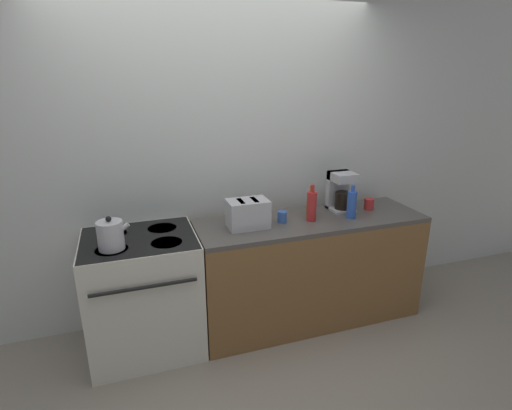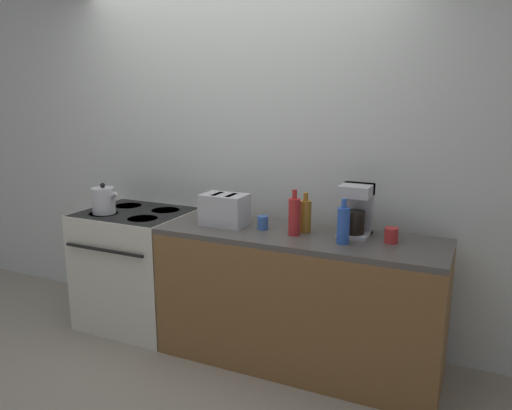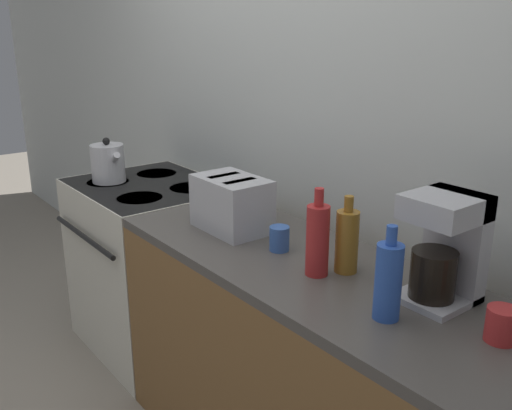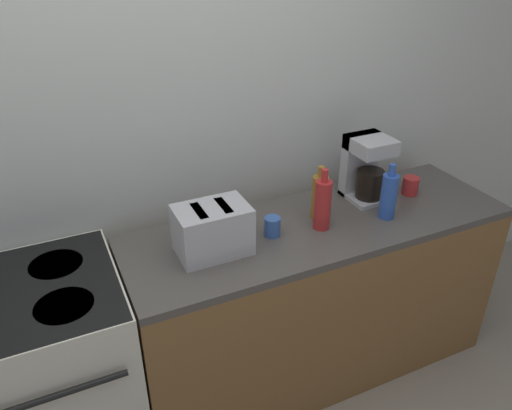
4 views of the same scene
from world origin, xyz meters
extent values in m
plane|color=gray|center=(0.00, 0.00, 0.00)|extent=(12.00, 12.00, 0.00)
cube|color=silver|center=(0.00, 0.71, 1.30)|extent=(8.00, 0.05, 2.60)
cube|color=silver|center=(-0.66, 0.33, 0.44)|extent=(0.78, 0.66, 0.88)
cube|color=black|center=(-0.66, 0.33, 0.87)|extent=(0.77, 0.65, 0.02)
cylinder|color=black|center=(-0.84, 0.19, 0.88)|extent=(0.21, 0.21, 0.01)
cylinder|color=black|center=(-0.49, 0.19, 0.88)|extent=(0.21, 0.21, 0.01)
cylinder|color=black|center=(-0.84, 0.47, 0.88)|extent=(0.21, 0.21, 0.01)
cylinder|color=black|center=(-0.49, 0.47, 0.88)|extent=(0.21, 0.21, 0.01)
cylinder|color=black|center=(-0.66, -0.03, 0.69)|extent=(0.66, 0.02, 0.02)
cube|color=brown|center=(0.65, 0.29, 0.42)|extent=(1.81, 0.58, 0.85)
cube|color=#514C47|center=(0.65, 0.29, 0.87)|extent=(1.81, 0.58, 0.04)
cylinder|color=silver|center=(-0.84, 0.20, 0.98)|extent=(0.17, 0.17, 0.19)
sphere|color=black|center=(-0.84, 0.20, 1.09)|extent=(0.04, 0.04, 0.04)
cylinder|color=silver|center=(-0.76, 0.20, 1.02)|extent=(0.09, 0.03, 0.08)
cube|color=#BCBCC1|center=(0.12, 0.28, 0.99)|extent=(0.30, 0.20, 0.21)
cube|color=black|center=(0.07, 0.28, 1.09)|extent=(0.04, 0.14, 0.01)
cube|color=black|center=(0.17, 0.28, 1.09)|extent=(0.04, 0.14, 0.01)
cube|color=#B7B7BC|center=(0.97, 0.40, 0.89)|extent=(0.19, 0.21, 0.02)
cube|color=#B7B7BC|center=(0.97, 0.47, 1.04)|extent=(0.19, 0.06, 0.32)
cube|color=#B7B7BC|center=(0.97, 0.40, 1.17)|extent=(0.19, 0.21, 0.07)
cylinder|color=black|center=(0.97, 0.38, 0.98)|extent=(0.13, 0.13, 0.14)
cylinder|color=#9E6B23|center=(0.66, 0.35, 0.99)|extent=(0.07, 0.07, 0.20)
cylinder|color=#9E6B23|center=(0.66, 0.35, 1.11)|extent=(0.03, 0.03, 0.05)
cylinder|color=#B72828|center=(0.62, 0.25, 1.00)|extent=(0.07, 0.07, 0.23)
cylinder|color=#B72828|center=(0.62, 0.25, 1.14)|extent=(0.03, 0.03, 0.06)
cylinder|color=#2D56B7|center=(0.95, 0.21, 0.99)|extent=(0.07, 0.07, 0.21)
cylinder|color=#2D56B7|center=(0.95, 0.21, 1.13)|extent=(0.03, 0.03, 0.05)
cylinder|color=red|center=(1.20, 0.34, 0.93)|extent=(0.08, 0.08, 0.09)
cylinder|color=#3860B2|center=(0.40, 0.29, 0.93)|extent=(0.07, 0.07, 0.09)
camera|label=1|loc=(-0.71, -2.35, 1.98)|focal=28.00mm
camera|label=2|loc=(1.66, -2.55, 1.76)|focal=35.00mm
camera|label=3|loc=(1.83, -0.92, 1.65)|focal=40.00mm
camera|label=4|loc=(-0.45, -1.35, 2.06)|focal=35.00mm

